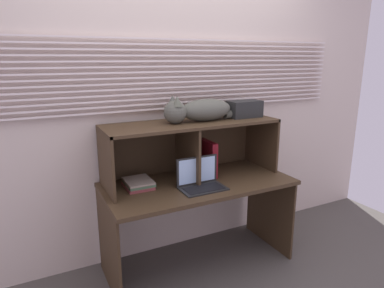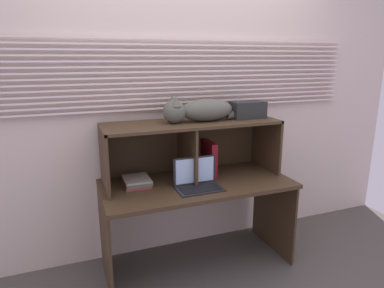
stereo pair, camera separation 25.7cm
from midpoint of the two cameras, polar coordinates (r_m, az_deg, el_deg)
name	(u,v)px [view 2 (the right image)]	position (r m, az deg, el deg)	size (l,w,h in m)	color
ground_plane	(205,276)	(2.78, 5.06, -21.35)	(4.40, 4.40, 0.00)	#4C4742
back_panel_with_blinds	(180,104)	(2.78, 0.69, 6.84)	(4.40, 0.08, 2.50)	beige
desk	(197,198)	(2.64, 3.69, -9.19)	(1.43, 0.67, 0.70)	#3F2D1C
hutch_shelf_unit	(190,138)	(2.62, 2.44, 1.06)	(1.35, 0.44, 0.45)	#3F2D1C
cat	(200,110)	(2.57, 4.27, 5.69)	(0.78, 0.19, 0.21)	#535449
laptop	(198,181)	(2.46, 3.99, -6.37)	(0.33, 0.20, 0.22)	black
binder_upright	(209,159)	(2.69, 5.58, -2.51)	(0.05, 0.23, 0.28)	maroon
book_stack	(137,181)	(2.53, -6.47, -6.34)	(0.20, 0.23, 0.06)	brown
storage_box	(248,110)	(2.77, 12.04, 5.67)	(0.27, 0.15, 0.13)	#252625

